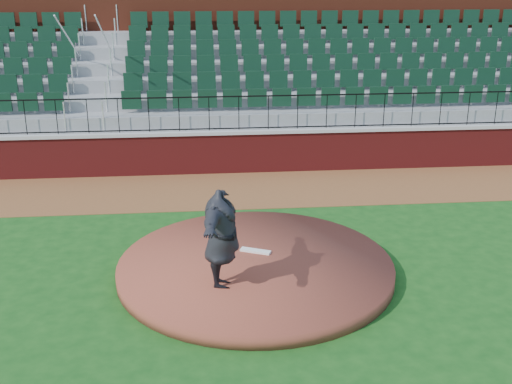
# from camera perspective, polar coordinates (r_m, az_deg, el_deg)

# --- Properties ---
(ground) EXTENTS (90.00, 90.00, 0.00)m
(ground) POSITION_cam_1_polar(r_m,az_deg,el_deg) (12.71, 0.63, -7.81)
(ground) COLOR #144614
(ground) RESTS_ON ground
(warning_track) EXTENTS (34.00, 3.20, 0.01)m
(warning_track) POSITION_cam_1_polar(r_m,az_deg,el_deg) (17.66, -1.16, 0.29)
(warning_track) COLOR brown
(warning_track) RESTS_ON ground
(field_wall) EXTENTS (34.00, 0.35, 1.20)m
(field_wall) POSITION_cam_1_polar(r_m,az_deg,el_deg) (19.00, -1.52, 3.58)
(field_wall) COLOR maroon
(field_wall) RESTS_ON ground
(wall_cap) EXTENTS (34.00, 0.45, 0.10)m
(wall_cap) POSITION_cam_1_polar(r_m,az_deg,el_deg) (18.83, -1.54, 5.48)
(wall_cap) COLOR #B7B7B7
(wall_cap) RESTS_ON field_wall
(wall_railing) EXTENTS (34.00, 0.05, 1.00)m
(wall_railing) POSITION_cam_1_polar(r_m,az_deg,el_deg) (18.70, -1.56, 7.12)
(wall_railing) COLOR black
(wall_railing) RESTS_ON wall_cap
(seating_stands) EXTENTS (34.00, 5.10, 4.60)m
(seating_stands) POSITION_cam_1_polar(r_m,az_deg,el_deg) (21.28, -2.06, 10.02)
(seating_stands) COLOR gray
(seating_stands) RESTS_ON ground
(concourse_wall) EXTENTS (34.00, 0.50, 5.50)m
(concourse_wall) POSITION_cam_1_polar(r_m,az_deg,el_deg) (23.97, -2.47, 12.20)
(concourse_wall) COLOR maroon
(concourse_wall) RESTS_ON ground
(pitchers_mound) EXTENTS (5.55, 5.55, 0.25)m
(pitchers_mound) POSITION_cam_1_polar(r_m,az_deg,el_deg) (12.87, -0.04, -6.81)
(pitchers_mound) COLOR brown
(pitchers_mound) RESTS_ON ground
(pitching_rubber) EXTENTS (0.65, 0.41, 0.04)m
(pitching_rubber) POSITION_cam_1_polar(r_m,az_deg,el_deg) (13.24, -0.05, -5.34)
(pitching_rubber) COLOR white
(pitching_rubber) RESTS_ON pitchers_mound
(pitcher) EXTENTS (0.95, 2.41, 1.90)m
(pitcher) POSITION_cam_1_polar(r_m,az_deg,el_deg) (11.53, -3.13, -4.23)
(pitcher) COLOR black
(pitcher) RESTS_ON pitchers_mound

